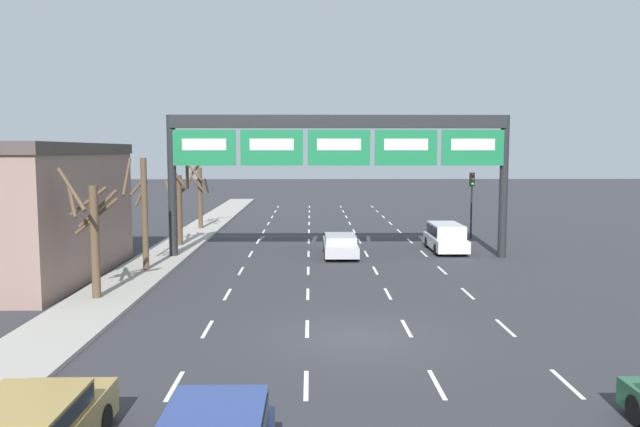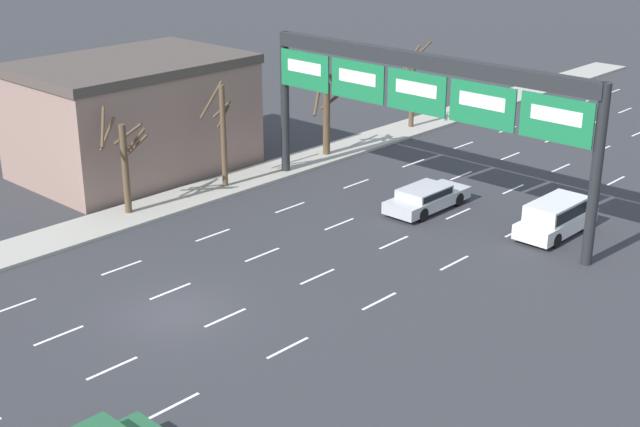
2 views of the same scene
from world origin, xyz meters
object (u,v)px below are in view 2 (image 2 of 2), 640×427
object	(u,v)px
car_silver	(426,197)
tree_bare_furthest	(223,132)
tree_bare_second	(326,113)
tree_bare_closest	(412,85)
suv_white	(556,216)
tree_bare_third	(124,159)
sign_gantry	(420,86)

from	to	relation	value
car_silver	tree_bare_furthest	world-z (taller)	tree_bare_furthest
tree_bare_second	tree_bare_furthest	size ratio (longest dim) A/B	0.91
tree_bare_closest	tree_bare_furthest	bearing A→B (deg)	-89.55
car_silver	tree_bare_furthest	size ratio (longest dim) A/B	0.91
suv_white	tree_bare_closest	distance (m)	19.06
suv_white	tree_bare_second	bearing A→B (deg)	173.75
tree_bare_second	tree_bare_third	distance (m)	13.66
car_silver	tree_bare_second	xyz separation A→B (m)	(-9.68, 3.22, 1.96)
suv_white	tree_bare_closest	bearing A→B (deg)	148.10
suv_white	tree_bare_third	size ratio (longest dim) A/B	0.91
tree_bare_closest	car_silver	bearing A→B (deg)	-49.41
tree_bare_second	tree_bare_closest	bearing A→B (deg)	91.14
car_silver	suv_white	distance (m)	6.43
tree_bare_furthest	tree_bare_third	bearing A→B (deg)	-94.36
tree_bare_third	tree_bare_furthest	distance (m)	5.82
tree_bare_second	tree_bare_furthest	world-z (taller)	tree_bare_furthest
sign_gantry	suv_white	xyz separation A→B (m)	(6.39, 2.16, -5.38)
tree_bare_closest	tree_bare_furthest	world-z (taller)	tree_bare_closest
sign_gantry	car_silver	distance (m)	5.67
car_silver	sign_gantry	bearing A→B (deg)	-101.15
tree_bare_third	tree_bare_closest	bearing A→B (deg)	89.17
suv_white	tree_bare_third	xyz separation A→B (m)	(-16.41, -11.90, 1.92)
car_silver	tree_bare_third	distance (m)	14.72
sign_gantry	tree_bare_closest	distance (m)	15.94
sign_gantry	tree_bare_furthest	distance (m)	10.86
sign_gantry	tree_bare_second	size ratio (longest dim) A/B	3.80
tree_bare_second	tree_bare_furthest	distance (m)	7.87
tree_bare_closest	suv_white	bearing A→B (deg)	-31.90
sign_gantry	car_silver	size ratio (longest dim) A/B	3.79
tree_bare_furthest	suv_white	bearing A→B (deg)	20.93
car_silver	tree_bare_furthest	xyz separation A→B (m)	(-9.72, -4.64, 2.41)
car_silver	suv_white	bearing A→B (deg)	13.25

